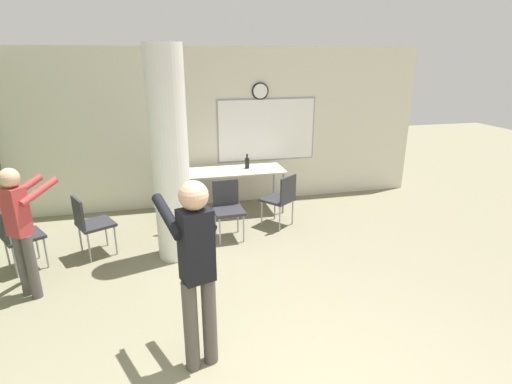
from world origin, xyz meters
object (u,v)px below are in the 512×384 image
at_px(chair_near_pillar, 90,221).
at_px(chair_table_front, 228,205).
at_px(chair_table_left, 183,200).
at_px(chair_table_right, 281,197).
at_px(bottle_on_table, 247,163).
at_px(person_watching_back, 21,223).
at_px(chair_by_left_wall, 16,234).
at_px(folding_table, 232,173).
at_px(person_playing_front, 196,262).

bearing_deg(chair_near_pillar, chair_table_front, 5.03).
xyz_separation_m(chair_table_left, chair_table_right, (1.54, -0.22, 0.00)).
bearing_deg(chair_near_pillar, bottle_on_table, 26.78).
bearing_deg(chair_table_right, bottle_on_table, 112.22).
bearing_deg(person_watching_back, chair_table_right, 20.05).
bearing_deg(chair_near_pillar, person_watching_back, -121.88).
distance_m(chair_by_left_wall, chair_near_pillar, 0.88).
height_order(bottle_on_table, chair_table_front, bottle_on_table).
relative_size(folding_table, person_watching_back, 1.18).
relative_size(folding_table, chair_table_front, 2.08).
height_order(chair_table_left, chair_by_left_wall, same).
relative_size(person_playing_front, person_watching_back, 1.13).
relative_size(chair_table_left, chair_table_front, 1.00).
height_order(chair_table_front, person_playing_front, person_playing_front).
distance_m(chair_table_right, person_playing_front, 3.24).
relative_size(folding_table, chair_table_right, 2.08).
height_order(chair_by_left_wall, chair_near_pillar, same).
bearing_deg(chair_near_pillar, person_playing_front, -62.97).
relative_size(folding_table, chair_table_left, 2.08).
height_order(chair_table_left, chair_table_front, same).
bearing_deg(bottle_on_table, folding_table, -170.51).
xyz_separation_m(bottle_on_table, person_playing_front, (-1.23, -3.66, 0.16)).
bearing_deg(person_playing_front, folding_table, 75.31).
xyz_separation_m(chair_near_pillar, chair_table_right, (2.82, 0.36, 0.00)).
xyz_separation_m(folding_table, chair_table_left, (-0.90, -0.62, -0.21)).
xyz_separation_m(chair_by_left_wall, person_playing_front, (2.08, -2.21, 0.51)).
distance_m(folding_table, person_playing_front, 3.75).
bearing_deg(chair_table_left, person_playing_front, -90.99).
xyz_separation_m(chair_table_front, person_playing_front, (-0.69, -2.59, 0.51)).
distance_m(chair_table_left, person_watching_back, 2.37).
relative_size(chair_by_left_wall, person_playing_front, 0.50).
bearing_deg(chair_table_front, chair_table_right, 11.85).
height_order(chair_table_left, person_playing_front, person_playing_front).
distance_m(chair_table_left, chair_by_left_wall, 2.28).
distance_m(chair_by_left_wall, person_watching_back, 0.83).
bearing_deg(chair_by_left_wall, bottle_on_table, 23.59).
height_order(chair_table_right, chair_table_front, same).
xyz_separation_m(chair_table_right, chair_table_front, (-0.90, -0.19, 0.00)).
bearing_deg(chair_near_pillar, chair_table_right, 7.22).
height_order(chair_table_right, person_playing_front, person_playing_front).
distance_m(person_playing_front, person_watching_back, 2.36).
distance_m(chair_table_left, chair_table_front, 0.76).
relative_size(bottle_on_table, chair_table_right, 0.30).
bearing_deg(chair_table_right, folding_table, 127.54).
height_order(bottle_on_table, chair_table_left, bottle_on_table).
height_order(bottle_on_table, chair_near_pillar, bottle_on_table).
bearing_deg(chair_near_pillar, chair_by_left_wall, -166.50).
bearing_deg(chair_table_front, chair_near_pillar, -174.97).
height_order(chair_near_pillar, chair_table_front, same).
bearing_deg(person_watching_back, bottle_on_table, 35.12).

